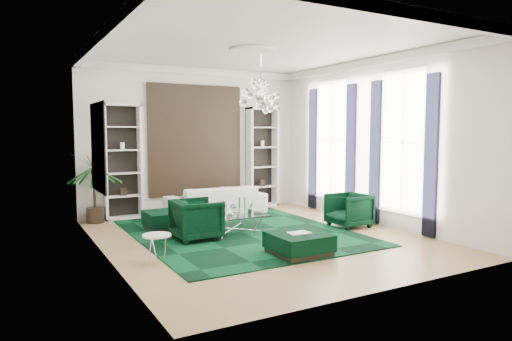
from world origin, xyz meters
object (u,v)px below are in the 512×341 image
coffee_table (232,223)px  ottoman_side (166,220)px  side_table (157,249)px  sofa (216,200)px  armchair_left (197,219)px  palm (94,177)px  ottoman_front (299,244)px  armchair_right (349,210)px

coffee_table → ottoman_side: size_ratio=1.36×
ottoman_side → side_table: bearing=-111.2°
coffee_table → ottoman_side: coffee_table is taller
sofa → armchair_left: size_ratio=2.82×
sofa → palm: (-2.90, 0.44, 0.70)m
ottoman_side → ottoman_front: ottoman_side is taller
sofa → coffee_table: (-0.55, -2.06, -0.16)m
ottoman_side → side_table: 2.56m
ottoman_front → armchair_right: bearing=30.8°
sofa → palm: 3.02m
armchair_left → coffee_table: bearing=-76.3°
ottoman_side → coffee_table: bearing=-43.0°
armchair_left → ottoman_front: size_ratio=0.95×
coffee_table → sofa: bearing=75.0°
palm → armchair_left: bearing=-61.6°
coffee_table → palm: bearing=133.2°
coffee_table → ottoman_side: (-1.10, 1.03, -0.01)m
armchair_right → palm: palm is taller
armchair_left → palm: (-1.47, 2.71, 0.67)m
sofa → ottoman_side: size_ratio=2.85×
armchair_left → coffee_table: (0.88, 0.21, -0.20)m
sofa → ottoman_front: (-0.29, -4.16, -0.18)m
sofa → side_table: (-2.58, -3.42, -0.14)m
coffee_table → ottoman_front: 2.12m
armchair_right → coffee_table: armchair_right is taller
armchair_right → side_table: (-4.56, -0.61, -0.15)m
armchair_right → ottoman_side: bearing=-116.0°
side_table → palm: palm is taller
armchair_left → coffee_table: size_ratio=0.74×
sofa → palm: palm is taller
sofa → armchair_left: bearing=57.8°
ottoman_front → side_table: bearing=162.0°
armchair_left → ottoman_front: 2.22m
palm → sofa: bearing=-8.5°
armchair_left → armchair_right: armchair_left is taller
sofa → coffee_table: bearing=75.0°
sofa → armchair_right: armchair_right is taller
armchair_right → ottoman_side: size_ratio=0.94×
armchair_right → side_table: armchair_right is taller
sofa → armchair_right: (1.98, -2.81, 0.01)m
palm → coffee_table: bearing=-46.8°
armchair_right → coffee_table: bearing=-106.4°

